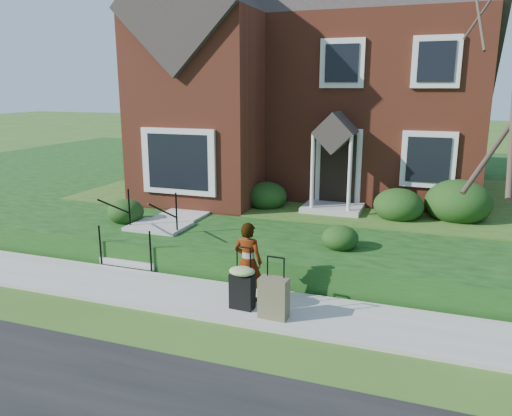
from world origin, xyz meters
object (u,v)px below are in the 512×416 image
at_px(front_steps, 149,238).
at_px(suitcase_olive, 274,298).
at_px(suitcase_black, 242,285).
at_px(woman, 248,262).

relative_size(front_steps, suitcase_olive, 1.86).
height_order(front_steps, suitcase_olive, front_steps).
distance_m(front_steps, suitcase_olive, 4.45).
distance_m(suitcase_black, suitcase_olive, 0.67).
height_order(front_steps, suitcase_black, front_steps).
bearing_deg(woman, suitcase_black, 96.91).
xyz_separation_m(front_steps, suitcase_olive, (3.85, -2.24, -0.03)).
xyz_separation_m(suitcase_black, suitcase_olive, (0.65, -0.16, -0.08)).
bearing_deg(suitcase_black, woman, 98.18).
bearing_deg(suitcase_olive, front_steps, 152.44).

